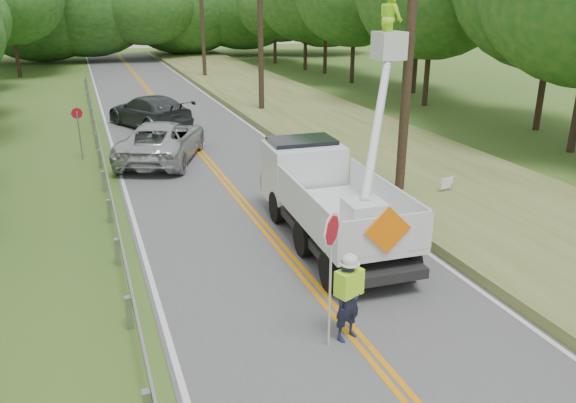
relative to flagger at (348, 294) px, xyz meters
name	(u,v)px	position (x,y,z in m)	size (l,w,h in m)	color
road	(216,171)	(0.20, 11.84, -0.98)	(7.20, 96.00, 0.03)	#515154
guardrail	(103,161)	(-3.82, 12.75, -0.43)	(0.18, 48.00, 0.77)	#95989D
utility_poles	(310,21)	(5.20, 14.86, 4.28)	(1.60, 43.30, 10.00)	black
tall_grass_verge	(381,151)	(7.30, 11.84, -0.84)	(7.00, 96.00, 0.30)	#55602C
treeline_horizon	(122,4)	(0.75, 54.25, 4.51)	(54.93, 13.78, 10.84)	#154E19
flagger	(348,294)	(0.00, 0.00, 0.00)	(1.05, 0.63, 2.71)	#191E33
bucket_truck	(326,178)	(1.87, 5.30, 0.51)	(4.58, 6.64, 6.46)	black
suv_silver	(162,141)	(-1.45, 14.03, -0.17)	(2.63, 5.71, 1.59)	silver
suv_darkgrey	(149,111)	(-1.16, 20.38, -0.17)	(2.23, 5.49, 1.59)	#363A3D
stop_sign_permanent	(79,126)	(-4.53, 15.22, 0.39)	(0.45, 0.12, 2.13)	#95989D
yard_sign	(447,184)	(6.50, 6.10, -0.44)	(0.52, 0.14, 0.76)	white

